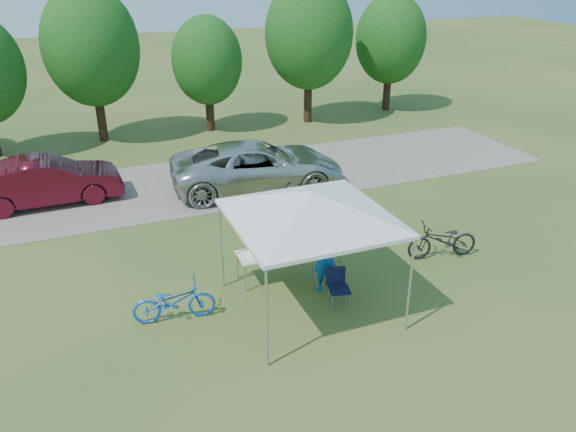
{
  "coord_description": "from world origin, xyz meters",
  "views": [
    {
      "loc": [
        -4.25,
        -9.39,
        6.97
      ],
      "look_at": [
        0.31,
        2.0,
        1.26
      ],
      "focal_mm": 35.0,
      "sensor_mm": 36.0,
      "label": 1
    }
  ],
  "objects_px": {
    "bike_blue": "(174,301)",
    "sedan": "(47,181)",
    "folding_chair": "(337,283)",
    "cooler": "(261,247)",
    "folding_table": "(275,253)",
    "minivan": "(257,166)",
    "bike_dark": "(443,240)",
    "cyclist": "(325,257)"
  },
  "relations": [
    {
      "from": "cyclist",
      "to": "bike_blue",
      "type": "height_order",
      "value": "cyclist"
    },
    {
      "from": "bike_dark",
      "to": "minivan",
      "type": "relative_size",
      "value": 0.33
    },
    {
      "from": "cyclist",
      "to": "bike_dark",
      "type": "distance_m",
      "value": 3.41
    },
    {
      "from": "sedan",
      "to": "cooler",
      "type": "bearing_deg",
      "value": -147.76
    },
    {
      "from": "minivan",
      "to": "cyclist",
      "type": "bearing_deg",
      "value": -177.99
    },
    {
      "from": "folding_chair",
      "to": "minivan",
      "type": "xyz_separation_m",
      "value": [
        0.56,
        6.98,
        0.29
      ]
    },
    {
      "from": "cyclist",
      "to": "minivan",
      "type": "relative_size",
      "value": 0.3
    },
    {
      "from": "folding_table",
      "to": "folding_chair",
      "type": "relative_size",
      "value": 2.05
    },
    {
      "from": "folding_table",
      "to": "cyclist",
      "type": "xyz_separation_m",
      "value": [
        0.88,
        -0.86,
        0.16
      ]
    },
    {
      "from": "bike_blue",
      "to": "minivan",
      "type": "bearing_deg",
      "value": -24.89
    },
    {
      "from": "minivan",
      "to": "folding_table",
      "type": "bearing_deg",
      "value": 172.33
    },
    {
      "from": "cyclist",
      "to": "bike_blue",
      "type": "bearing_deg",
      "value": -11.51
    },
    {
      "from": "folding_chair",
      "to": "minivan",
      "type": "bearing_deg",
      "value": 98.57
    },
    {
      "from": "bike_blue",
      "to": "sedan",
      "type": "bearing_deg",
      "value": 24.95
    },
    {
      "from": "folding_table",
      "to": "folding_chair",
      "type": "bearing_deg",
      "value": -59.47
    },
    {
      "from": "folding_table",
      "to": "folding_chair",
      "type": "distance_m",
      "value": 1.75
    },
    {
      "from": "minivan",
      "to": "cooler",
      "type": "bearing_deg",
      "value": 168.97
    },
    {
      "from": "cooler",
      "to": "bike_blue",
      "type": "distance_m",
      "value": 2.37
    },
    {
      "from": "folding_table",
      "to": "cyclist",
      "type": "distance_m",
      "value": 1.24
    },
    {
      "from": "cooler",
      "to": "bike_dark",
      "type": "relative_size",
      "value": 0.28
    },
    {
      "from": "folding_chair",
      "to": "minivan",
      "type": "relative_size",
      "value": 0.15
    },
    {
      "from": "cooler",
      "to": "minivan",
      "type": "distance_m",
      "value": 5.76
    },
    {
      "from": "folding_table",
      "to": "sedan",
      "type": "xyz_separation_m",
      "value": [
        -4.89,
        6.72,
        0.06
      ]
    },
    {
      "from": "minivan",
      "to": "sedan",
      "type": "relative_size",
      "value": 1.27
    },
    {
      "from": "bike_blue",
      "to": "folding_chair",
      "type": "bearing_deg",
      "value": -94.18
    },
    {
      "from": "bike_blue",
      "to": "sedan",
      "type": "relative_size",
      "value": 0.39
    },
    {
      "from": "sedan",
      "to": "bike_blue",
      "type": "bearing_deg",
      "value": -164.44
    },
    {
      "from": "folding_table",
      "to": "cooler",
      "type": "bearing_deg",
      "value": -180.0
    },
    {
      "from": "folding_chair",
      "to": "sedan",
      "type": "height_order",
      "value": "sedan"
    },
    {
      "from": "folding_chair",
      "to": "bike_dark",
      "type": "bearing_deg",
      "value": 27.73
    },
    {
      "from": "bike_dark",
      "to": "sedan",
      "type": "relative_size",
      "value": 0.42
    },
    {
      "from": "folding_table",
      "to": "minivan",
      "type": "xyz_separation_m",
      "value": [
        1.44,
        5.48,
        0.11
      ]
    },
    {
      "from": "bike_blue",
      "to": "sedan",
      "type": "distance_m",
      "value": 7.87
    },
    {
      "from": "folding_table",
      "to": "cooler",
      "type": "distance_m",
      "value": 0.42
    },
    {
      "from": "folding_chair",
      "to": "cooler",
      "type": "bearing_deg",
      "value": 142.56
    },
    {
      "from": "folding_chair",
      "to": "cyclist",
      "type": "xyz_separation_m",
      "value": [
        -0.01,
        0.64,
        0.34
      ]
    },
    {
      "from": "folding_table",
      "to": "cooler",
      "type": "relative_size",
      "value": 3.48
    },
    {
      "from": "cooler",
      "to": "cyclist",
      "type": "height_order",
      "value": "cyclist"
    },
    {
      "from": "cooler",
      "to": "sedan",
      "type": "bearing_deg",
      "value": 124.08
    },
    {
      "from": "folding_table",
      "to": "bike_dark",
      "type": "height_order",
      "value": "bike_dark"
    },
    {
      "from": "folding_chair",
      "to": "cooler",
      "type": "distance_m",
      "value": 1.99
    },
    {
      "from": "cyclist",
      "to": "minivan",
      "type": "xyz_separation_m",
      "value": [
        0.56,
        6.34,
        -0.05
      ]
    }
  ]
}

